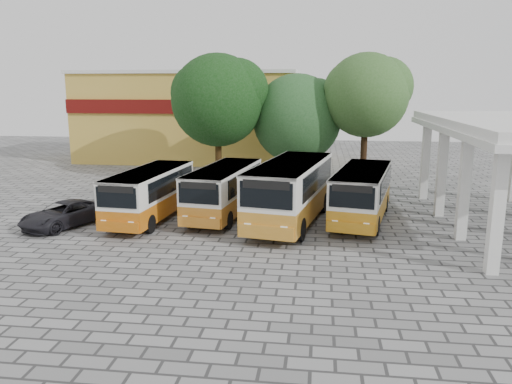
# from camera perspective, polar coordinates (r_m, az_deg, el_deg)

# --- Properties ---
(ground) EXTENTS (90.00, 90.00, 0.00)m
(ground) POSITION_cam_1_polar(r_m,az_deg,el_deg) (22.34, 3.55, -6.02)
(ground) COLOR slate
(ground) RESTS_ON ground
(shophouse_block) EXTENTS (20.40, 10.40, 8.30)m
(shophouse_block) POSITION_cam_1_polar(r_m,az_deg,el_deg) (48.87, -7.38, 8.65)
(shophouse_block) COLOR gold
(shophouse_block) RESTS_ON ground
(bus_far_left) EXTENTS (2.83, 7.48, 2.63)m
(bus_far_left) POSITION_cam_1_polar(r_m,az_deg,el_deg) (26.64, -12.01, 0.08)
(bus_far_left) COLOR #B65A0B
(bus_far_left) RESTS_ON ground
(bus_centre_left) EXTENTS (3.20, 7.66, 2.67)m
(bus_centre_left) POSITION_cam_1_polar(r_m,az_deg,el_deg) (26.81, -3.69, 0.44)
(bus_centre_left) COLOR #BF731D
(bus_centre_left) RESTS_ON ground
(bus_centre_right) EXTENTS (4.22, 9.13, 3.15)m
(bus_centre_right) POSITION_cam_1_polar(r_m,az_deg,el_deg) (25.35, 4.00, 0.41)
(bus_centre_right) COLOR #BA7B21
(bus_centre_right) RESTS_ON ground
(bus_far_right) EXTENTS (3.78, 7.93, 2.73)m
(bus_far_right) POSITION_cam_1_polar(r_m,az_deg,el_deg) (26.37, 12.04, 0.08)
(bus_far_right) COLOR #BE7C13
(bus_far_right) RESTS_ON ground
(tree_left) EXTENTS (7.00, 6.66, 9.26)m
(tree_left) POSITION_cam_1_polar(r_m,az_deg,el_deg) (36.61, -4.27, 10.76)
(tree_left) COLOR #3A260E
(tree_left) RESTS_ON ground
(tree_middle) EXTENTS (6.96, 6.63, 7.87)m
(tree_middle) POSITION_cam_1_polar(r_m,az_deg,el_deg) (37.78, 4.82, 8.70)
(tree_middle) COLOR #2E2211
(tree_middle) RESTS_ON ground
(tree_right) EXTENTS (6.23, 5.93, 9.27)m
(tree_right) POSITION_cam_1_polar(r_m,az_deg,el_deg) (36.60, 12.61, 11.05)
(tree_right) COLOR black
(tree_right) RESTS_ON ground
(parked_car) EXTENTS (3.59, 4.94, 1.25)m
(parked_car) POSITION_cam_1_polar(r_m,az_deg,el_deg) (26.77, -21.13, -2.39)
(parked_car) COLOR black
(parked_car) RESTS_ON ground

